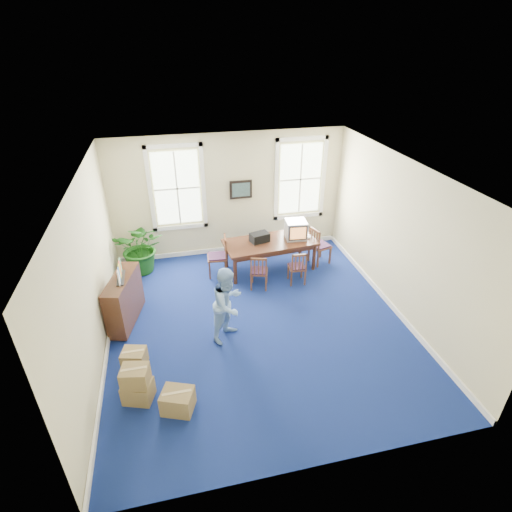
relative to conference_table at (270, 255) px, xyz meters
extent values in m
plane|color=navy|center=(-0.80, -2.07, -0.38)|extent=(6.50, 6.50, 0.00)
plane|color=white|center=(-0.80, -2.07, 2.82)|extent=(6.50, 6.50, 0.00)
plane|color=beige|center=(-0.80, 1.18, 1.22)|extent=(6.50, 0.00, 6.50)
plane|color=beige|center=(-0.80, -5.32, 1.22)|extent=(6.50, 0.00, 6.50)
plane|color=beige|center=(-3.80, -2.07, 1.22)|extent=(0.00, 6.50, 6.50)
plane|color=beige|center=(2.20, -2.07, 1.22)|extent=(0.00, 6.50, 6.50)
cube|color=white|center=(-0.80, 1.15, -0.32)|extent=(6.00, 0.04, 0.12)
cube|color=white|center=(-3.77, -2.07, -0.32)|extent=(0.04, 6.50, 0.12)
cube|color=white|center=(2.17, -2.07, -0.32)|extent=(0.04, 6.50, 0.12)
cube|color=white|center=(0.97, 0.00, 0.41)|extent=(0.18, 0.21, 0.04)
cube|color=black|center=(-0.26, 0.05, 0.50)|extent=(0.51, 0.40, 0.22)
imported|color=#80ABDF|center=(-1.44, -2.33, 0.39)|extent=(0.94, 0.94, 1.54)
cube|color=#462516|center=(-3.43, -1.42, 0.13)|extent=(0.69, 1.36, 1.02)
imported|color=#144710|center=(-3.11, 0.59, 0.28)|extent=(1.39, 1.27, 1.34)
camera|label=1|loc=(-2.30, -8.44, 4.91)|focal=28.00mm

